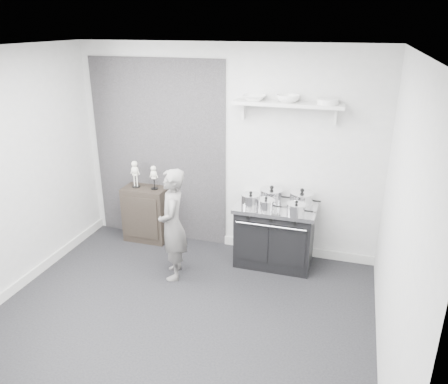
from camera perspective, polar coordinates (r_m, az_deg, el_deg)
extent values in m
plane|color=black|center=(4.78, -6.27, -16.38)|extent=(4.00, 4.00, 0.00)
cube|color=beige|center=(5.70, 0.22, 5.39)|extent=(4.00, 0.02, 2.70)
cube|color=beige|center=(2.77, -22.55, -15.05)|extent=(4.00, 0.02, 2.70)
cube|color=beige|center=(3.81, 21.81, -4.55)|extent=(0.02, 3.60, 2.70)
cube|color=silver|center=(3.80, -7.97, 17.88)|extent=(4.00, 3.60, 0.02)
cube|color=black|center=(6.05, -8.51, 5.11)|extent=(1.90, 0.02, 2.50)
cube|color=silver|center=(5.99, 9.43, -7.47)|extent=(2.00, 0.03, 0.12)
cube|color=silver|center=(5.72, -25.27, -10.93)|extent=(0.03, 3.60, 0.12)
cube|color=silver|center=(5.26, 8.36, 11.30)|extent=(1.30, 0.26, 0.04)
cube|color=silver|center=(5.45, 2.60, 10.58)|extent=(0.03, 0.12, 0.20)
cube|color=silver|center=(5.29, 14.38, 9.62)|extent=(0.03, 0.12, 0.20)
cube|color=black|center=(5.61, 6.62, -5.76)|extent=(0.94, 0.56, 0.75)
cube|color=silver|center=(5.44, 6.80, -2.01)|extent=(0.99, 0.60, 0.05)
cube|color=black|center=(5.39, 3.70, -6.59)|extent=(0.39, 0.02, 0.49)
cube|color=black|center=(5.32, 8.46, -7.20)|extent=(0.39, 0.02, 0.49)
cylinder|color=silver|center=(5.21, 6.11, -4.49)|extent=(0.84, 0.02, 0.02)
cylinder|color=black|center=(5.24, 3.15, -3.32)|extent=(0.04, 0.03, 0.04)
cylinder|color=black|center=(5.19, 6.18, -3.68)|extent=(0.04, 0.03, 0.04)
cylinder|color=black|center=(5.15, 9.26, -4.04)|extent=(0.04, 0.03, 0.04)
cube|color=black|center=(6.26, -10.09, -2.81)|extent=(0.60, 0.35, 0.78)
imported|color=slate|center=(5.19, -6.72, -4.26)|extent=(0.48, 0.58, 1.37)
cylinder|color=silver|center=(5.35, 3.49, -1.17)|extent=(0.22, 0.22, 0.14)
cylinder|color=silver|center=(5.32, 3.51, -0.38)|extent=(0.23, 0.23, 0.01)
sphere|color=black|center=(5.31, 3.52, -0.10)|extent=(0.04, 0.04, 0.04)
cylinder|color=black|center=(5.32, 5.09, -1.35)|extent=(0.10, 0.02, 0.02)
cylinder|color=silver|center=(5.54, 6.21, -0.47)|extent=(0.29, 0.29, 0.14)
cylinder|color=silver|center=(5.52, 6.25, 0.28)|extent=(0.30, 0.30, 0.01)
sphere|color=black|center=(5.50, 6.26, 0.60)|extent=(0.05, 0.05, 0.05)
cylinder|color=black|center=(5.52, 8.08, -0.68)|extent=(0.10, 0.02, 0.02)
cylinder|color=silver|center=(5.45, 10.11, -0.97)|extent=(0.29, 0.29, 0.16)
cylinder|color=silver|center=(5.42, 10.16, -0.13)|extent=(0.30, 0.30, 0.01)
sphere|color=black|center=(5.41, 10.19, 0.21)|extent=(0.05, 0.05, 0.05)
cylinder|color=black|center=(5.44, 12.04, -1.18)|extent=(0.10, 0.02, 0.02)
cylinder|color=silver|center=(5.19, 9.39, -2.31)|extent=(0.22, 0.22, 0.13)
cylinder|color=silver|center=(5.16, 9.44, -1.59)|extent=(0.22, 0.22, 0.01)
sphere|color=black|center=(5.15, 9.46, -1.31)|extent=(0.04, 0.04, 0.04)
cylinder|color=black|center=(5.17, 11.02, -2.49)|extent=(0.10, 0.02, 0.02)
cylinder|color=silver|center=(5.28, 5.48, -1.72)|extent=(0.20, 0.20, 0.12)
cylinder|color=silver|center=(5.26, 5.51, -1.06)|extent=(0.21, 0.21, 0.01)
sphere|color=black|center=(5.25, 5.52, -0.80)|extent=(0.04, 0.04, 0.04)
cylinder|color=black|center=(5.26, 6.99, -1.89)|extent=(0.10, 0.02, 0.02)
imported|color=white|center=(5.32, 3.98, 12.18)|extent=(0.28, 0.28, 0.07)
imported|color=white|center=(5.25, 8.36, 11.98)|extent=(0.27, 0.27, 0.09)
cylinder|color=white|center=(5.20, 13.37, 11.41)|extent=(0.24, 0.24, 0.06)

